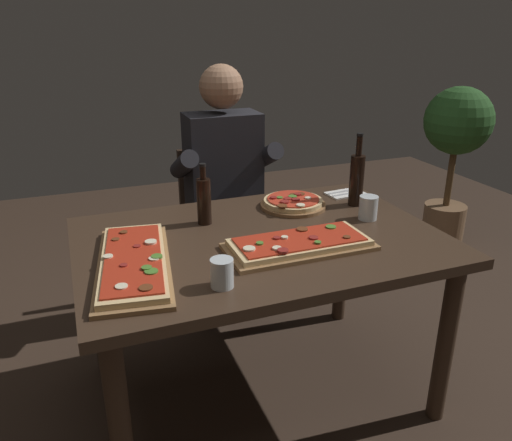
{
  "coord_description": "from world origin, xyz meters",
  "views": [
    {
      "loc": [
        -0.66,
        -1.67,
        1.52
      ],
      "look_at": [
        0.0,
        0.05,
        0.79
      ],
      "focal_mm": 35.31,
      "sensor_mm": 36.0,
      "label": 1
    }
  ],
  "objects_px": {
    "oil_bottle_amber": "(204,200)",
    "diner_chair": "(221,219)",
    "pizza_rectangular_left": "(134,262)",
    "seated_diner": "(226,181)",
    "pizza_rectangular_front": "(299,244)",
    "wine_bottle_dark": "(357,178)",
    "dining_table": "(261,259)",
    "potted_plant_corner": "(455,147)",
    "tumbler_far_side": "(222,275)",
    "pizza_round_far": "(293,203)",
    "tumbler_near_camera": "(368,209)"
  },
  "relations": [
    {
      "from": "seated_diner",
      "to": "oil_bottle_amber",
      "type": "bearing_deg",
      "value": -116.49
    },
    {
      "from": "tumbler_near_camera",
      "to": "tumbler_far_side",
      "type": "height_order",
      "value": "tumbler_near_camera"
    },
    {
      "from": "pizza_round_far",
      "to": "diner_chair",
      "type": "relative_size",
      "value": 0.34
    },
    {
      "from": "pizza_rectangular_front",
      "to": "oil_bottle_amber",
      "type": "xyz_separation_m",
      "value": [
        -0.26,
        0.37,
        0.08
      ]
    },
    {
      "from": "wine_bottle_dark",
      "to": "potted_plant_corner",
      "type": "distance_m",
      "value": 1.44
    },
    {
      "from": "pizza_rectangular_left",
      "to": "oil_bottle_amber",
      "type": "bearing_deg",
      "value": 42.33
    },
    {
      "from": "tumbler_near_camera",
      "to": "seated_diner",
      "type": "height_order",
      "value": "seated_diner"
    },
    {
      "from": "dining_table",
      "to": "pizza_rectangular_front",
      "type": "distance_m",
      "value": 0.21
    },
    {
      "from": "pizza_rectangular_front",
      "to": "potted_plant_corner",
      "type": "bearing_deg",
      "value": 33.18
    },
    {
      "from": "oil_bottle_amber",
      "to": "tumbler_far_side",
      "type": "bearing_deg",
      "value": -99.72
    },
    {
      "from": "oil_bottle_amber",
      "to": "diner_chair",
      "type": "bearing_deg",
      "value": 67.95
    },
    {
      "from": "pizza_rectangular_left",
      "to": "wine_bottle_dark",
      "type": "bearing_deg",
      "value": 15.07
    },
    {
      "from": "wine_bottle_dark",
      "to": "seated_diner",
      "type": "relative_size",
      "value": 0.25
    },
    {
      "from": "oil_bottle_amber",
      "to": "tumbler_near_camera",
      "type": "height_order",
      "value": "oil_bottle_amber"
    },
    {
      "from": "pizza_rectangular_left",
      "to": "seated_diner",
      "type": "height_order",
      "value": "seated_diner"
    },
    {
      "from": "dining_table",
      "to": "tumbler_near_camera",
      "type": "xyz_separation_m",
      "value": [
        0.49,
        0.02,
        0.14
      ]
    },
    {
      "from": "tumbler_far_side",
      "to": "tumbler_near_camera",
      "type": "bearing_deg",
      "value": 24.29
    },
    {
      "from": "tumbler_near_camera",
      "to": "seated_diner",
      "type": "bearing_deg",
      "value": 118.99
    },
    {
      "from": "seated_diner",
      "to": "pizza_rectangular_left",
      "type": "bearing_deg",
      "value": -125.73
    },
    {
      "from": "pizza_rectangular_front",
      "to": "wine_bottle_dark",
      "type": "bearing_deg",
      "value": 37.71
    },
    {
      "from": "pizza_rectangular_front",
      "to": "diner_chair",
      "type": "distance_m",
      "value": 1.05
    },
    {
      "from": "tumbler_near_camera",
      "to": "diner_chair",
      "type": "bearing_deg",
      "value": 115.4
    },
    {
      "from": "pizza_round_far",
      "to": "wine_bottle_dark",
      "type": "height_order",
      "value": "wine_bottle_dark"
    },
    {
      "from": "diner_chair",
      "to": "potted_plant_corner",
      "type": "height_order",
      "value": "potted_plant_corner"
    },
    {
      "from": "pizza_rectangular_left",
      "to": "oil_bottle_amber",
      "type": "relative_size",
      "value": 2.57
    },
    {
      "from": "seated_diner",
      "to": "potted_plant_corner",
      "type": "bearing_deg",
      "value": 6.83
    },
    {
      "from": "pizza_round_far",
      "to": "pizza_rectangular_front",
      "type": "bearing_deg",
      "value": -111.97
    },
    {
      "from": "pizza_round_far",
      "to": "diner_chair",
      "type": "height_order",
      "value": "diner_chair"
    },
    {
      "from": "oil_bottle_amber",
      "to": "diner_chair",
      "type": "height_order",
      "value": "oil_bottle_amber"
    },
    {
      "from": "wine_bottle_dark",
      "to": "diner_chair",
      "type": "height_order",
      "value": "wine_bottle_dark"
    },
    {
      "from": "dining_table",
      "to": "pizza_rectangular_left",
      "type": "xyz_separation_m",
      "value": [
        -0.5,
        -0.09,
        0.12
      ]
    },
    {
      "from": "pizza_round_far",
      "to": "oil_bottle_amber",
      "type": "bearing_deg",
      "value": -173.62
    },
    {
      "from": "diner_chair",
      "to": "potted_plant_corner",
      "type": "distance_m",
      "value": 1.68
    },
    {
      "from": "dining_table",
      "to": "pizza_round_far",
      "type": "xyz_separation_m",
      "value": [
        0.26,
        0.26,
        0.12
      ]
    },
    {
      "from": "wine_bottle_dark",
      "to": "tumbler_near_camera",
      "type": "xyz_separation_m",
      "value": [
        -0.04,
        -0.17,
        -0.08
      ]
    },
    {
      "from": "pizza_rectangular_front",
      "to": "pizza_round_far",
      "type": "relative_size",
      "value": 1.85
    },
    {
      "from": "pizza_rectangular_front",
      "to": "potted_plant_corner",
      "type": "distance_m",
      "value": 1.99
    },
    {
      "from": "oil_bottle_amber",
      "to": "pizza_rectangular_left",
      "type": "bearing_deg",
      "value": -137.67
    },
    {
      "from": "oil_bottle_amber",
      "to": "pizza_rectangular_front",
      "type": "bearing_deg",
      "value": -55.22
    },
    {
      "from": "pizza_rectangular_front",
      "to": "tumbler_far_side",
      "type": "relative_size",
      "value": 5.76
    },
    {
      "from": "pizza_rectangular_front",
      "to": "pizza_round_far",
      "type": "bearing_deg",
      "value": 68.03
    },
    {
      "from": "pizza_rectangular_left",
      "to": "dining_table",
      "type": "bearing_deg",
      "value": 10.16
    },
    {
      "from": "tumbler_far_side",
      "to": "diner_chair",
      "type": "height_order",
      "value": "diner_chair"
    },
    {
      "from": "pizza_rectangular_left",
      "to": "potted_plant_corner",
      "type": "distance_m",
      "value": 2.48
    },
    {
      "from": "dining_table",
      "to": "tumbler_far_side",
      "type": "distance_m",
      "value": 0.43
    },
    {
      "from": "pizza_rectangular_front",
      "to": "pizza_round_far",
      "type": "height_order",
      "value": "same"
    },
    {
      "from": "diner_chair",
      "to": "pizza_rectangular_left",
      "type": "bearing_deg",
      "value": -122.13
    },
    {
      "from": "dining_table",
      "to": "potted_plant_corner",
      "type": "relative_size",
      "value": 1.23
    },
    {
      "from": "tumbler_near_camera",
      "to": "seated_diner",
      "type": "distance_m",
      "value": 0.82
    },
    {
      "from": "tumbler_far_side",
      "to": "pizza_round_far",
      "type": "bearing_deg",
      "value": 48.53
    }
  ]
}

